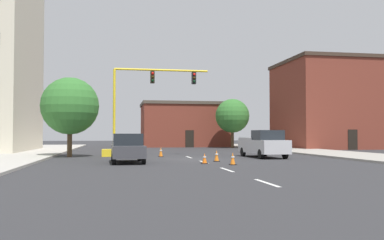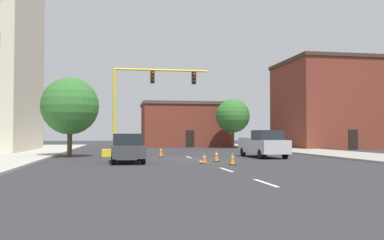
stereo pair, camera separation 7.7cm
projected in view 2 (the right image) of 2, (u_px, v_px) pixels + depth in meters
The scene contains 18 objects.
ground_plane at pixel (195, 159), 28.46m from camera, with size 160.00×160.00×0.00m, color #2D2D30.
sidewalk_left at pixel (23, 154), 34.15m from camera, with size 6.00×56.00×0.14m, color #B2ADA3.
sidewalk_right at pixel (317, 152), 38.54m from camera, with size 6.00×56.00×0.14m, color #9E998E.
lane_stripe_seg_0 at pixel (266, 183), 14.68m from camera, with size 0.16×2.40×0.01m, color silver.
lane_stripe_seg_1 at pixel (226, 170), 20.09m from camera, with size 0.16×2.40×0.01m, color silver.
lane_stripe_seg_2 at pixel (204, 162), 25.51m from camera, with size 0.16×2.40×0.01m, color silver.
lane_stripe_seg_3 at pixel (189, 157), 30.93m from camera, with size 0.16×2.40×0.01m, color silver.
building_brick_center at pixel (185, 125), 57.87m from camera, with size 11.93×8.65×5.98m.
building_row_right at pixel (328, 105), 50.62m from camera, with size 10.98×11.16×10.53m.
traffic_signal_gantry at pixel (127, 128), 32.33m from camera, with size 8.24×1.20×6.83m.
tree_right_far at pixel (233, 116), 51.47m from camera, with size 4.17×4.17×6.04m.
tree_left_near at pixel (70, 106), 31.17m from camera, with size 4.26×4.26×5.94m.
pickup_truck_silver at pixel (263, 144), 30.60m from camera, with size 2.23×5.48×1.99m.
sedan_dark_gray_near_left at pixel (127, 148), 25.11m from camera, with size 1.99×4.56×1.74m.
traffic_cone_roadside_a at pixel (232, 159), 23.20m from camera, with size 0.36×0.36×0.70m.
traffic_cone_roadside_b at pixel (216, 156), 26.14m from camera, with size 0.36×0.36×0.72m.
traffic_cone_roadside_c at pixel (204, 159), 24.12m from camera, with size 0.36×0.36×0.62m.
traffic_cone_roadside_d at pixel (161, 152), 31.45m from camera, with size 0.36×0.36×0.75m.
Camera 2 is at (-5.07, -28.08, 1.72)m, focal length 39.15 mm.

